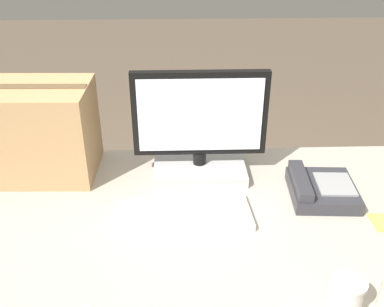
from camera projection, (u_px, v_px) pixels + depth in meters
name	position (u px, v px, depth m)	size (l,w,h in m)	color
monitor	(200.00, 136.00, 1.50)	(0.44, 0.22, 0.37)	#B7B7B7
keyboard	(183.00, 215.00, 1.34)	(0.41, 0.20, 0.03)	beige
desk_phone	(320.00, 189.00, 1.44)	(0.22, 0.23, 0.07)	#2D2D33
paper_cup_left	(346.00, 297.00, 1.01)	(0.08, 0.08, 0.10)	white
cardboard_box	(33.00, 131.00, 1.51)	(0.41, 0.27, 0.32)	tan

